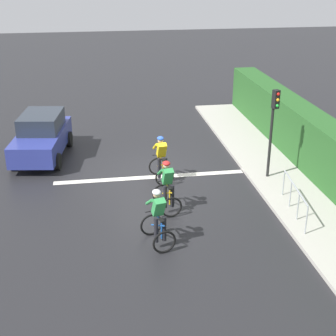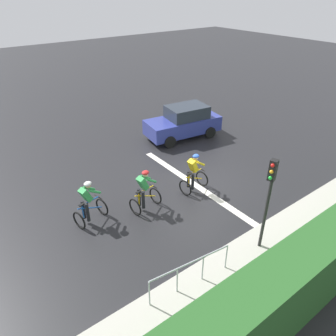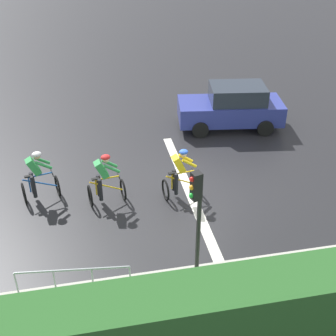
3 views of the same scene
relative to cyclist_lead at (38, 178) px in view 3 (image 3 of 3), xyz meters
The scene contains 10 objects.
ground_plane 5.01m from the cyclist_lead, 93.99° to the right, with size 80.00×80.00×0.00m, color black.
sidewalk_kerb 6.08m from the cyclist_lead, 150.95° to the right, with size 2.80×20.81×0.12m, color #ADA89E.
hedge_wall 7.11m from the cyclist_lead, 155.65° to the right, with size 1.10×20.81×2.11m, color #265623.
road_marking_stop_line 4.71m from the cyclist_lead, 94.26° to the right, with size 7.00×0.30×0.01m, color silver.
cyclist_lead is the anchor object (origin of this frame).
cyclist_second 2.05m from the cyclist_lead, 105.97° to the right, with size 0.82×1.16×1.66m.
cyclist_mid 4.33m from the cyclist_lead, 99.39° to the right, with size 0.80×1.15×1.66m.
car_navy 8.23m from the cyclist_lead, 63.38° to the right, with size 2.33×4.30×1.76m.
traffic_light_near_crossing 6.07m from the cyclist_lead, 140.62° to the right, with size 0.25×0.31×3.34m.
pedestrian_railing_kerbside 4.48m from the cyclist_lead, 167.39° to the right, with size 0.35×2.57×1.03m.
Camera 3 is at (-11.58, 3.29, 8.16)m, focal length 47.91 mm.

